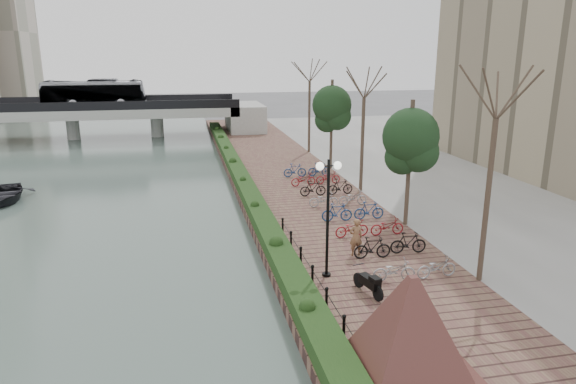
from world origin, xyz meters
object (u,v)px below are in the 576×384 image
object	(u,v)px
granite_monument	(410,327)
boat	(3,194)
motorcycle	(368,282)
pedestrian	(356,237)
lamppost	(328,193)

from	to	relation	value
granite_monument	boat	bearing A→B (deg)	126.73
motorcycle	pedestrian	world-z (taller)	pedestrian
granite_monument	lamppost	size ratio (longest dim) A/B	1.20
motorcycle	lamppost	bearing A→B (deg)	105.11
granite_monument	pedestrian	bearing A→B (deg)	80.30
lamppost	boat	bearing A→B (deg)	136.15
lamppost	motorcycle	bearing A→B (deg)	-60.45
lamppost	boat	xyz separation A→B (m)	(-16.86, 16.20, -3.46)
lamppost	motorcycle	world-z (taller)	lamppost
granite_monument	lamppost	xyz separation A→B (m)	(-0.37, 6.89, 1.95)
motorcycle	pedestrian	bearing A→B (deg)	63.53
lamppost	pedestrian	bearing A→B (deg)	44.72
pedestrian	boat	xyz separation A→B (m)	(-18.72, 14.36, -0.84)
lamppost	granite_monument	bearing A→B (deg)	-86.95
granite_monument	pedestrian	size ratio (longest dim) A/B	3.37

